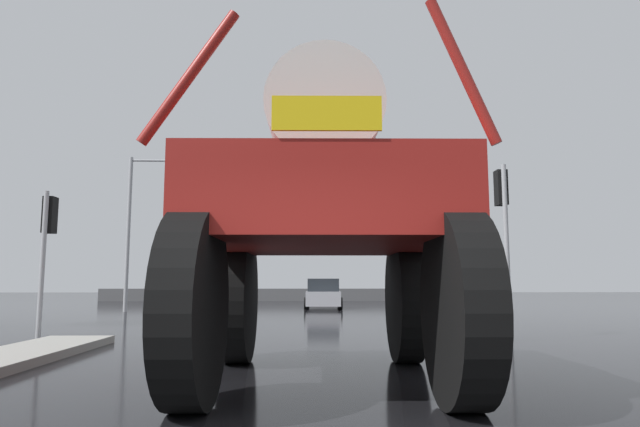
{
  "coord_description": "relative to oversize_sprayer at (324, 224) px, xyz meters",
  "views": [
    {
      "loc": [
        0.07,
        -3.31,
        1.28
      ],
      "look_at": [
        0.4,
        6.49,
        2.51
      ],
      "focal_mm": 31.41,
      "sensor_mm": 36.0,
      "label": 1
    }
  ],
  "objects": [
    {
      "name": "traffic_signal_near_right",
      "position": [
        4.43,
        5.31,
        0.87
      ],
      "size": [
        0.24,
        0.54,
        4.06
      ],
      "color": "#A8AAAF",
      "rests_on": "ground"
    },
    {
      "name": "roadside_barrier",
      "position": [
        -0.37,
        33.75,
        -1.64
      ],
      "size": [
        29.13,
        0.24,
        0.9
      ],
      "primitive_type": "cube",
      "color": "#59595B",
      "rests_on": "ground"
    },
    {
      "name": "streetlight_far_left",
      "position": [
        -8.09,
        18.38,
        1.97
      ],
      "size": [
        2.21,
        0.24,
        7.15
      ],
      "color": "#A8AAAF",
      "rests_on": "ground"
    },
    {
      "name": "sedan_ahead",
      "position": [
        0.84,
        21.46,
        -1.37
      ],
      "size": [
        2.01,
        4.17,
        1.52
      ],
      "rotation": [
        0.0,
        0.0,
        1.53
      ],
      "color": "#B7B7BF",
      "rests_on": "ground"
    },
    {
      "name": "ground_plane",
      "position": [
        -0.37,
        13.74,
        -2.09
      ],
      "size": [
        120.0,
        120.0,
        0.0
      ],
      "primitive_type": "plane",
      "color": "black"
    },
    {
      "name": "oversize_sprayer",
      "position": [
        0.0,
        0.0,
        0.0
      ],
      "size": [
        3.85,
        5.61,
        4.36
      ],
      "rotation": [
        0.0,
        0.0,
        1.55
      ],
      "color": "black",
      "rests_on": "ground"
    },
    {
      "name": "traffic_signal_near_left",
      "position": [
        -6.09,
        5.33,
        0.36
      ],
      "size": [
        0.24,
        0.54,
        3.36
      ],
      "color": "#A8AAAF",
      "rests_on": "ground"
    }
  ]
}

